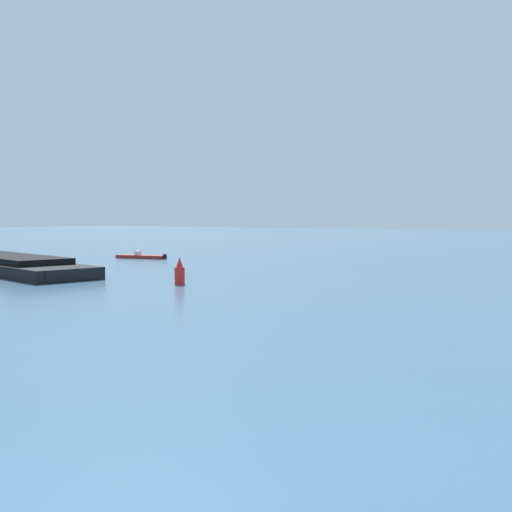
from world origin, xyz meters
name	(u,v)px	position (x,y,z in m)	size (l,w,h in m)	color
small_motorboat	(141,257)	(-20.38, 42.03, 0.21)	(6.08, 2.70, 0.88)	maroon
channel_buoy_red	(180,273)	(1.04, 24.13, 0.81)	(0.70, 0.70, 1.90)	red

